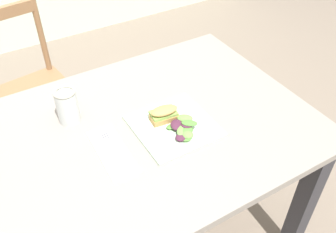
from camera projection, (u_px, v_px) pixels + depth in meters
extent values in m
plane|color=#7A6B5B|center=(145.00, 228.00, 1.87)|extent=(8.79, 8.79, 0.00)
cube|color=gray|center=(143.00, 131.00, 1.34)|extent=(1.23, 0.89, 0.03)
cube|color=#2D2D33|center=(304.00, 202.00, 1.56)|extent=(0.07, 0.07, 0.71)
cube|color=#2D2D33|center=(202.00, 105.00, 2.04)|extent=(0.07, 0.07, 0.71)
cylinder|color=#8E6642|center=(27.00, 158.00, 1.93)|extent=(0.03, 0.03, 0.43)
cylinder|color=#8E6642|center=(85.00, 130.00, 2.09)|extent=(0.03, 0.03, 0.43)
cylinder|color=#8E6642|center=(4.00, 124.00, 2.13)|extent=(0.03, 0.03, 0.43)
cylinder|color=#8E6642|center=(58.00, 101.00, 2.29)|extent=(0.03, 0.03, 0.43)
cube|color=#8E6642|center=(35.00, 96.00, 1.96)|extent=(0.45, 0.45, 0.02)
cylinder|color=#8E6642|center=(41.00, 36.00, 2.01)|extent=(0.03, 0.03, 0.42)
cube|color=#8E6642|center=(0.00, 13.00, 1.81)|extent=(0.36, 0.08, 0.06)
cube|color=beige|center=(174.00, 126.00, 1.34)|extent=(0.28, 0.28, 0.01)
cube|color=tan|center=(164.00, 117.00, 1.35)|extent=(0.10, 0.06, 0.02)
cube|color=#84A84C|center=(163.00, 113.00, 1.34)|extent=(0.10, 0.07, 0.01)
ellipsoid|color=tan|center=(164.00, 110.00, 1.33)|extent=(0.11, 0.06, 0.02)
ellipsoid|color=#6B9E47|center=(181.00, 125.00, 1.32)|extent=(0.05, 0.03, 0.02)
ellipsoid|color=#518438|center=(185.00, 138.00, 1.27)|extent=(0.06, 0.06, 0.01)
ellipsoid|color=#518438|center=(189.00, 123.00, 1.30)|extent=(0.06, 0.06, 0.01)
ellipsoid|color=#4C2338|center=(187.00, 124.00, 1.30)|extent=(0.05, 0.05, 0.01)
ellipsoid|color=#4C2338|center=(181.00, 137.00, 1.27)|extent=(0.04, 0.04, 0.02)
ellipsoid|color=#6B9E47|center=(182.00, 130.00, 1.29)|extent=(0.06, 0.07, 0.01)
ellipsoid|color=#4C2338|center=(177.00, 125.00, 1.31)|extent=(0.06, 0.07, 0.01)
ellipsoid|color=#3D7033|center=(185.00, 119.00, 1.34)|extent=(0.04, 0.05, 0.01)
ellipsoid|color=#518438|center=(171.00, 127.00, 1.31)|extent=(0.04, 0.03, 0.01)
ellipsoid|color=#518438|center=(186.00, 130.00, 1.29)|extent=(0.06, 0.05, 0.02)
ellipsoid|color=#6B9E47|center=(185.00, 118.00, 1.34)|extent=(0.07, 0.06, 0.02)
ellipsoid|color=#6B9E47|center=(188.00, 135.00, 1.27)|extent=(0.05, 0.05, 0.02)
cube|color=silver|center=(112.00, 151.00, 1.24)|extent=(0.10, 0.26, 0.00)
cube|color=silver|center=(115.00, 155.00, 1.23)|extent=(0.02, 0.14, 0.00)
cube|color=silver|center=(106.00, 138.00, 1.29)|extent=(0.03, 0.05, 0.00)
cube|color=#38383D|center=(107.00, 135.00, 1.30)|extent=(0.01, 0.03, 0.00)
cube|color=#38383D|center=(105.00, 136.00, 1.29)|extent=(0.01, 0.03, 0.00)
cube|color=#38383D|center=(103.00, 137.00, 1.29)|extent=(0.01, 0.03, 0.00)
cylinder|color=#C67528|center=(68.00, 110.00, 1.34)|extent=(0.07, 0.07, 0.10)
cylinder|color=silver|center=(68.00, 107.00, 1.33)|extent=(0.08, 0.08, 0.12)
torus|color=#B7B29E|center=(64.00, 92.00, 1.28)|extent=(0.08, 0.08, 0.01)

